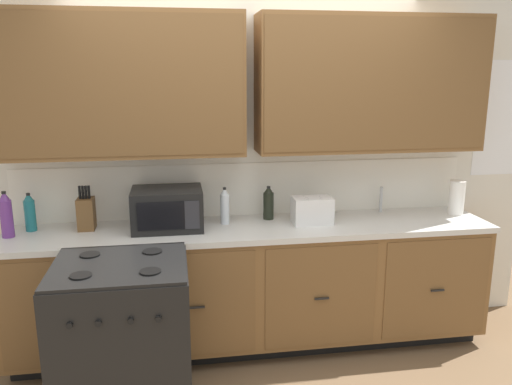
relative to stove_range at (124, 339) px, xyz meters
name	(u,v)px	position (x,y,z in m)	size (l,w,h in m)	color
ground_plane	(260,367)	(0.86, 0.33, -0.47)	(8.44, 8.44, 0.00)	brown
wall_unit	(249,117)	(0.87, 0.83, 1.21)	(4.58, 0.40, 2.52)	silver
counter_run	(254,286)	(0.87, 0.63, 0.01)	(3.41, 0.64, 0.93)	black
stove_range	(124,339)	(0.00, 0.00, 0.00)	(0.76, 0.68, 0.95)	black
microwave	(167,209)	(0.27, 0.67, 0.60)	(0.48, 0.37, 0.28)	black
toaster	(312,210)	(1.29, 0.64, 0.55)	(0.28, 0.18, 0.19)	white
knife_block	(86,213)	(-0.28, 0.74, 0.57)	(0.11, 0.14, 0.31)	brown
sink_faucet	(381,200)	(1.89, 0.84, 0.56)	(0.02, 0.02, 0.20)	#B2B5BA
paper_towel_roll	(457,198)	(2.44, 0.70, 0.59)	(0.12, 0.12, 0.26)	white
bottle_violet	(6,215)	(-0.77, 0.64, 0.61)	(0.08, 0.08, 0.31)	#663384
bottle_teal	(30,212)	(-0.66, 0.76, 0.59)	(0.07, 0.07, 0.26)	#1E707A
bottle_dark	(268,203)	(1.00, 0.79, 0.58)	(0.08, 0.08, 0.25)	black
bottle_clear	(225,206)	(0.67, 0.72, 0.59)	(0.06, 0.06, 0.27)	silver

